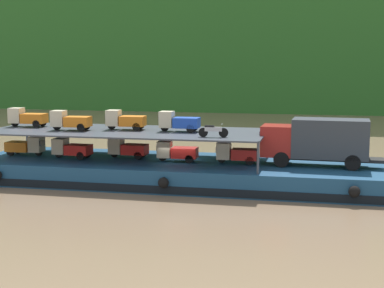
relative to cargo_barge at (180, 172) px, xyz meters
The scene contains 14 objects.
ground_plane 0.75m from the cargo_barge, 90.00° to the left, with size 400.00×400.00×0.00m, color #7F664C.
cargo_barge is the anchor object (origin of this frame).
covered_lorry 9.55m from the cargo_barge, ahead, with size 7.93×2.58×3.10m.
cargo_rack 4.65m from the cargo_barge, behind, with size 19.24×7.33×2.00m.
mini_truck_lower_stern 11.58m from the cargo_barge, behind, with size 2.74×1.20×1.38m.
mini_truck_lower_aft 7.89m from the cargo_barge, behind, with size 2.79×1.29×1.38m.
mini_truck_lower_mid 4.19m from the cargo_barge, behind, with size 2.77×1.26×1.38m.
mini_truck_lower_fore 1.47m from the cargo_barge, 116.60° to the right, with size 2.77×1.26×1.38m.
mini_truck_lower_bow 4.18m from the cargo_barge, ahead, with size 2.76×1.23×1.38m.
mini_truck_upper_stern 12.24m from the cargo_barge, behind, with size 2.77×1.25×1.38m.
mini_truck_upper_mid 8.43m from the cargo_barge, behind, with size 2.79×1.29×1.38m.
mini_truck_upper_fore 5.34m from the cargo_barge, behind, with size 2.78×1.28×1.38m.
mini_truck_upper_bow 3.45m from the cargo_barge, 116.51° to the left, with size 2.75×1.22×1.38m.
motorcycle_upper_port 4.72m from the cargo_barge, 38.68° to the right, with size 1.90×0.55×0.87m.
Camera 1 is at (9.19, -37.90, 8.25)m, focal length 53.92 mm.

